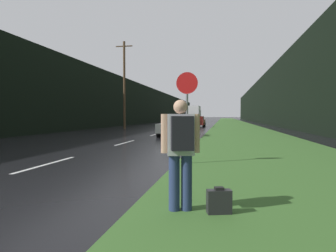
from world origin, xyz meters
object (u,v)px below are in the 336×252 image
delivery_truck (195,113)px  car_passing_near (176,126)px  stop_sign (187,109)px  hitchhiker_with_backpack (181,148)px  suitcase (219,202)px  car_passing_far (197,122)px

delivery_truck → car_passing_near: bearing=-86.0°
car_passing_near → stop_sign: bearing=100.6°
hitchhiker_with_backpack → car_passing_near: size_ratio=0.40×
suitcase → car_passing_far: size_ratio=0.10×
hitchhiker_with_backpack → suitcase: 0.94m
hitchhiker_with_backpack → car_passing_far: bearing=78.8°
car_passing_near → car_passing_far: 17.08m
hitchhiker_with_backpack → car_passing_near: 16.02m
suitcase → delivery_truck: 68.30m
stop_sign → car_passing_near: stop_sign is taller
hitchhiker_with_backpack → car_passing_near: (-2.58, 15.80, -0.25)m
delivery_truck → suitcase: bearing=-84.3°
stop_sign → delivery_truck: delivery_truck is taller
stop_sign → car_passing_near: bearing=100.6°
stop_sign → hitchhiker_with_backpack: size_ratio=1.62×
hitchhiker_with_backpack → suitcase: hitchhiker_with_backpack is taller
delivery_truck → hitchhiker_with_backpack: bearing=-84.8°
stop_sign → suitcase: bearing=-77.2°
suitcase → car_passing_near: size_ratio=0.10×
stop_sign → delivery_truck: bearing=95.2°
suitcase → car_passing_far: (-3.13, 32.89, 0.50)m
car_passing_far → delivery_truck: (-3.64, 35.04, 1.28)m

